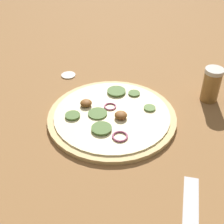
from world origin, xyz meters
TOP-DOWN VIEW (x-y plane):
  - ground_plane at (0.00, 0.00)m, footprint 3.00×3.00m
  - pizza at (0.00, -0.00)m, footprint 0.35×0.35m
  - spice_jar at (-0.27, 0.12)m, footprint 0.05×0.05m
  - loose_cap at (-0.04, -0.27)m, footprint 0.05×0.05m

SIDE VIEW (x-z plane):
  - ground_plane at x=0.00m, z-range 0.00..0.00m
  - loose_cap at x=-0.04m, z-range 0.00..0.01m
  - pizza at x=0.00m, z-range -0.01..0.02m
  - spice_jar at x=-0.27m, z-range 0.00..0.10m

